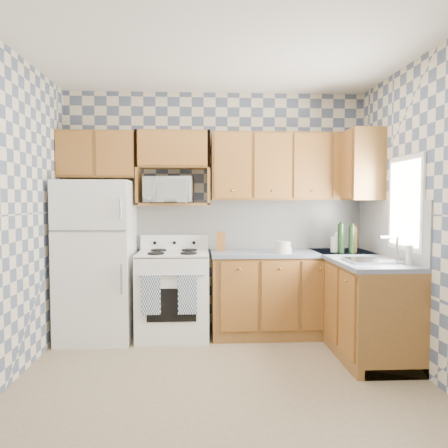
{
  "coord_description": "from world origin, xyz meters",
  "views": [
    {
      "loc": [
        -0.18,
        -3.42,
        1.47
      ],
      "look_at": [
        0.05,
        0.75,
        1.25
      ],
      "focal_mm": 35.0,
      "sensor_mm": 36.0,
      "label": 1
    }
  ],
  "objects_px": {
    "refrigerator": "(97,260)",
    "stove_body": "(173,295)",
    "microwave": "(169,190)",
    "electric_kettle": "(337,244)"
  },
  "relations": [
    {
      "from": "refrigerator",
      "to": "stove_body",
      "type": "height_order",
      "value": "refrigerator"
    },
    {
      "from": "stove_body",
      "to": "microwave",
      "type": "height_order",
      "value": "microwave"
    },
    {
      "from": "stove_body",
      "to": "microwave",
      "type": "distance_m",
      "value": 1.15
    },
    {
      "from": "stove_body",
      "to": "microwave",
      "type": "relative_size",
      "value": 1.76
    },
    {
      "from": "refrigerator",
      "to": "electric_kettle",
      "type": "height_order",
      "value": "refrigerator"
    },
    {
      "from": "stove_body",
      "to": "electric_kettle",
      "type": "distance_m",
      "value": 1.85
    },
    {
      "from": "refrigerator",
      "to": "microwave",
      "type": "relative_size",
      "value": 3.28
    },
    {
      "from": "microwave",
      "to": "stove_body",
      "type": "bearing_deg",
      "value": -59.11
    },
    {
      "from": "microwave",
      "to": "electric_kettle",
      "type": "relative_size",
      "value": 3.08
    },
    {
      "from": "refrigerator",
      "to": "electric_kettle",
      "type": "bearing_deg",
      "value": -1.41
    }
  ]
}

